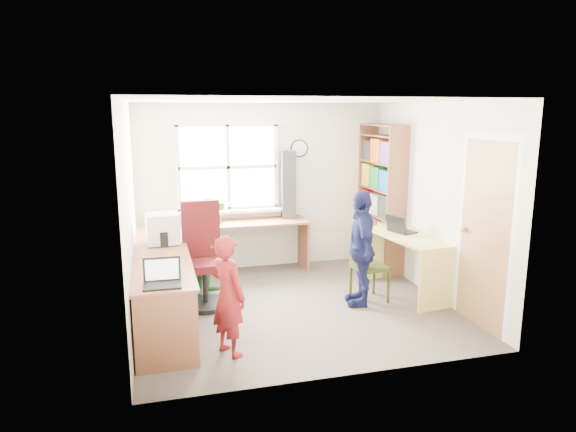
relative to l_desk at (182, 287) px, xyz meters
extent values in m
cube|color=#453D36|center=(1.31, 0.28, -0.47)|extent=(3.60, 3.40, 0.02)
cube|color=white|center=(1.31, 0.28, 1.95)|extent=(3.60, 3.40, 0.02)
cube|color=silver|center=(1.31, 1.99, 0.74)|extent=(3.60, 0.02, 2.40)
cube|color=silver|center=(1.31, -1.43, 0.74)|extent=(3.60, 0.02, 2.40)
cube|color=silver|center=(-0.50, 0.28, 0.74)|extent=(0.02, 3.40, 2.40)
cube|color=silver|center=(3.12, 0.28, 0.74)|extent=(0.02, 3.40, 2.40)
cube|color=white|center=(0.81, 1.97, 1.04)|extent=(1.40, 0.01, 1.20)
cube|color=white|center=(0.81, 1.96, 1.04)|extent=(1.48, 0.04, 1.28)
cube|color=#9E7344|center=(3.09, -0.77, 0.54)|extent=(0.02, 0.82, 2.00)
sphere|color=gold|center=(3.06, -0.44, 0.54)|extent=(0.07, 0.07, 0.07)
cylinder|color=black|center=(1.86, 1.96, 1.29)|extent=(0.26, 0.03, 0.26)
cylinder|color=white|center=(1.86, 1.95, 1.29)|extent=(0.22, 0.01, 0.22)
cube|color=brown|center=(-0.19, 0.38, 0.28)|extent=(0.60, 2.70, 0.03)
cube|color=brown|center=(1.06, 1.70, 0.28)|extent=(1.65, 0.56, 0.03)
cube|color=brown|center=(-0.19, 0.38, -0.10)|extent=(0.56, 0.03, 0.72)
cube|color=brown|center=(-0.19, -0.94, -0.10)|extent=(0.56, 0.03, 0.72)
cube|color=brown|center=(-0.19, 1.70, -0.10)|extent=(0.56, 0.03, 0.72)
cube|color=brown|center=(1.86, 1.70, -0.10)|extent=(0.03, 0.52, 0.72)
cube|color=brown|center=(-0.19, -0.57, -0.10)|extent=(0.54, 0.45, 0.72)
cube|color=#E1D770|center=(2.85, 0.37, 0.28)|extent=(0.74, 1.36, 0.03)
cube|color=#E1D770|center=(2.92, -0.26, -0.09)|extent=(0.56, 0.09, 0.72)
cube|color=#E1D770|center=(2.78, 1.00, -0.09)|extent=(0.56, 0.09, 0.72)
cube|color=brown|center=(2.96, 0.96, 0.59)|extent=(0.30, 0.02, 2.10)
cube|color=brown|center=(2.96, 1.96, 0.59)|extent=(0.30, 0.02, 2.10)
cube|color=brown|center=(2.96, 1.46, 1.63)|extent=(0.30, 1.00, 0.02)
cube|color=brown|center=(2.96, 1.46, -0.40)|extent=(0.30, 1.00, 0.02)
cube|color=brown|center=(2.96, 1.46, -0.04)|extent=(0.30, 1.00, 0.02)
cube|color=brown|center=(2.96, 1.46, 0.34)|extent=(0.30, 1.00, 0.02)
cube|color=brown|center=(2.96, 1.46, 0.72)|extent=(0.30, 1.00, 0.02)
cube|color=brown|center=(2.96, 1.46, 1.10)|extent=(0.30, 1.00, 0.02)
cube|color=brown|center=(2.96, 1.46, 1.48)|extent=(0.30, 1.00, 0.02)
cube|color=red|center=(2.96, 1.16, -0.25)|extent=(0.25, 0.28, 0.27)
cube|color=#1A559E|center=(2.96, 1.48, -0.24)|extent=(0.25, 0.30, 0.29)
cube|color=#1F8430|center=(2.96, 1.78, -0.23)|extent=(0.25, 0.26, 0.30)
cube|color=gold|center=(2.96, 1.16, 0.13)|extent=(0.25, 0.28, 0.30)
cube|color=#733484|center=(2.96, 1.48, 0.14)|extent=(0.25, 0.30, 0.32)
cube|color=orange|center=(2.96, 1.78, 0.12)|extent=(0.25, 0.26, 0.29)
cube|color=#272727|center=(2.96, 1.16, 0.52)|extent=(0.25, 0.28, 0.32)
cube|color=silver|center=(2.96, 1.48, 0.50)|extent=(0.25, 0.30, 0.29)
cube|color=red|center=(2.96, 1.78, 0.51)|extent=(0.25, 0.26, 0.30)
cube|color=#1A559E|center=(2.96, 1.16, 0.88)|extent=(0.25, 0.28, 0.29)
cube|color=#1F8430|center=(2.96, 1.48, 0.89)|extent=(0.25, 0.30, 0.30)
cube|color=gold|center=(2.96, 1.78, 0.90)|extent=(0.25, 0.26, 0.32)
cube|color=#733484|center=(2.96, 1.16, 1.27)|extent=(0.25, 0.28, 0.30)
cube|color=orange|center=(2.96, 1.48, 1.28)|extent=(0.25, 0.30, 0.32)
cube|color=#272727|center=(2.96, 1.78, 1.26)|extent=(0.25, 0.26, 0.29)
cylinder|color=black|center=(0.29, 0.54, -0.42)|extent=(0.60, 0.60, 0.05)
cylinder|color=black|center=(0.29, 0.54, -0.19)|extent=(0.06, 0.06, 0.43)
cube|color=#440C0E|center=(0.29, 0.54, 0.06)|extent=(0.49, 0.49, 0.09)
cube|color=#440C0E|center=(0.29, 0.77, 0.45)|extent=(0.46, 0.10, 0.68)
cylinder|color=#2A3311|center=(2.11, 0.05, -0.25)|extent=(0.04, 0.04, 0.42)
cylinder|color=#2A3311|center=(2.44, 0.09, -0.25)|extent=(0.04, 0.04, 0.42)
cylinder|color=#2A3311|center=(2.07, 0.38, -0.25)|extent=(0.04, 0.04, 0.42)
cylinder|color=#2A3311|center=(2.41, 0.42, -0.25)|extent=(0.04, 0.04, 0.42)
cube|color=#2A3311|center=(2.26, 0.24, -0.03)|extent=(0.43, 0.43, 0.04)
cube|color=#2A3311|center=(2.08, 0.22, 0.21)|extent=(0.07, 0.37, 0.46)
cube|color=white|center=(-0.16, 0.74, 0.30)|extent=(0.29, 0.23, 0.02)
cube|color=white|center=(-0.16, 0.74, 0.48)|extent=(0.39, 0.35, 0.35)
cube|color=#3F72F2|center=(0.03, 0.75, 0.48)|extent=(0.02, 0.29, 0.25)
cube|color=black|center=(-0.21, -0.78, 0.30)|extent=(0.34, 0.25, 0.02)
cube|color=black|center=(-0.20, -0.65, 0.41)|extent=(0.34, 0.07, 0.22)
cube|color=white|center=(-0.20, -0.66, 0.41)|extent=(0.30, 0.05, 0.18)
cube|color=black|center=(2.84, 0.56, 0.31)|extent=(0.33, 0.39, 0.02)
cube|color=black|center=(2.72, 0.52, 0.42)|extent=(0.16, 0.33, 0.22)
cube|color=#3F72F2|center=(2.73, 0.52, 0.42)|extent=(0.13, 0.29, 0.18)
cube|color=black|center=(-0.15, 0.61, 0.38)|extent=(0.10, 0.10, 0.18)
cube|color=black|center=(-0.18, 1.16, 0.39)|extent=(0.11, 0.11, 0.18)
cube|color=black|center=(1.65, 1.81, 0.79)|extent=(0.21, 0.19, 0.99)
cube|color=red|center=(2.81, 0.80, 0.33)|extent=(0.33, 0.33, 0.06)
cube|color=silver|center=(-0.15, -0.10, 0.30)|extent=(0.21, 0.30, 0.00)
cube|color=silver|center=(2.82, 0.03, 0.30)|extent=(0.30, 0.35, 0.00)
imported|color=#2F7533|center=(0.62, 1.69, 0.45)|extent=(0.20, 0.18, 0.31)
imported|color=maroon|center=(0.39, -0.73, 0.13)|extent=(0.45, 0.51, 1.17)
imported|color=#2E7437|center=(0.43, 0.97, 0.16)|extent=(0.71, 0.75, 1.23)
imported|color=#151943|center=(2.10, 0.16, 0.24)|extent=(0.50, 0.86, 1.38)
camera|label=1|loc=(-0.24, -5.29, 1.84)|focal=32.00mm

